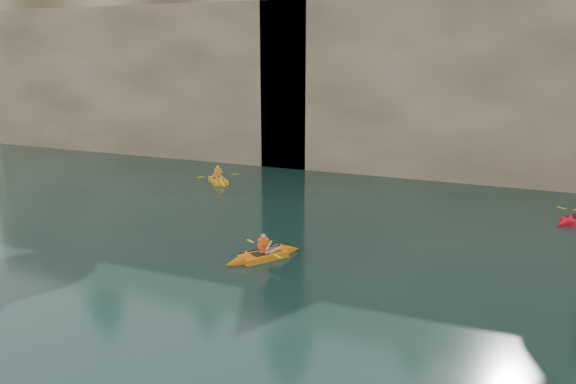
% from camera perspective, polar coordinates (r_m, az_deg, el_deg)
% --- Properties ---
extents(ground, '(160.00, 160.00, 0.00)m').
position_cam_1_polar(ground, '(13.87, -3.25, -17.40)').
color(ground, black).
rests_on(ground, ground).
extents(cliff, '(70.00, 16.00, 12.00)m').
position_cam_1_polar(cliff, '(40.94, 15.70, 11.95)').
color(cliff, tan).
rests_on(cliff, ground).
extents(cliff_slab_west, '(26.00, 2.40, 10.56)m').
position_cam_1_polar(cliff_slab_west, '(41.74, -14.81, 11.05)').
color(cliff_slab_west, tan).
rests_on(cliff_slab_west, ground).
extents(cliff_slab_center, '(24.00, 2.40, 11.40)m').
position_cam_1_polar(cliff_slab_center, '(33.38, 17.44, 10.91)').
color(cliff_slab_center, tan).
rests_on(cliff_slab_center, ground).
extents(sea_cave_west, '(4.50, 1.00, 4.00)m').
position_cam_1_polar(sea_cave_west, '(40.33, -12.80, 6.39)').
color(sea_cave_west, black).
rests_on(sea_cave_west, ground).
extents(sea_cave_center, '(3.50, 1.00, 3.20)m').
position_cam_1_polar(sea_cave_center, '(34.29, 6.78, 4.63)').
color(sea_cave_center, black).
rests_on(sea_cave_center, ground).
extents(kayaker_orange, '(2.29, 2.93, 1.16)m').
position_cam_1_polar(kayaker_orange, '(20.20, -2.50, -6.42)').
color(kayaker_orange, orange).
rests_on(kayaker_orange, ground).
extents(kayaker_yellow, '(2.58, 2.63, 1.21)m').
position_cam_1_polar(kayaker_yellow, '(31.84, -7.09, 1.21)').
color(kayaker_yellow, '#FEB015').
rests_on(kayaker_yellow, ground).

